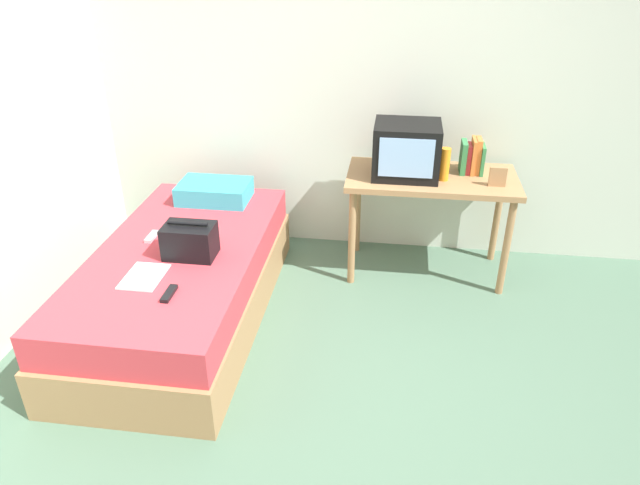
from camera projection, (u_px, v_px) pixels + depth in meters
The scene contains 13 objects.
ground_plane at pixel (324, 417), 3.02m from camera, with size 8.00×8.00×0.00m, color #4C6B56.
wall_back at pixel (361, 78), 4.14m from camera, with size 5.20×0.10×2.60m, color silver.
bed at pixel (183, 283), 3.69m from camera, with size 1.00×2.00×0.51m.
desk at pixel (431, 188), 4.01m from camera, with size 1.16×0.60×0.75m.
tv at pixel (406, 150), 3.89m from camera, with size 0.44×0.39×0.36m.
water_bottle at pixel (445, 164), 3.84m from camera, with size 0.07×0.07×0.22m, color orange.
book_row at pixel (472, 157), 3.96m from camera, with size 0.16×0.17×0.24m.
picture_frame at pixel (498, 177), 3.77m from camera, with size 0.11×0.02×0.13m, color #9E754C.
pillow at pixel (215, 191), 4.16m from camera, with size 0.50×0.34×0.13m, color #33A8B7.
handbag at pixel (190, 241), 3.43m from camera, with size 0.30×0.20×0.23m.
magazine at pixel (144, 276), 3.26m from camera, with size 0.21×0.29×0.01m, color white.
remote_dark at pixel (169, 294), 3.09m from camera, with size 0.04×0.16×0.02m, color black.
remote_silver at pixel (152, 237), 3.67m from camera, with size 0.04×0.14×0.02m, color #B7B7BC.
Camera 1 is at (0.28, -2.20, 2.24)m, focal length 32.50 mm.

